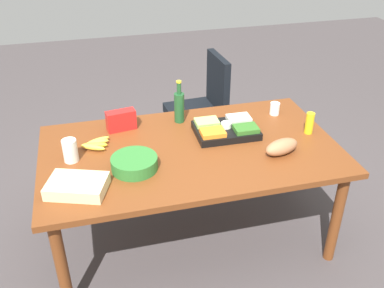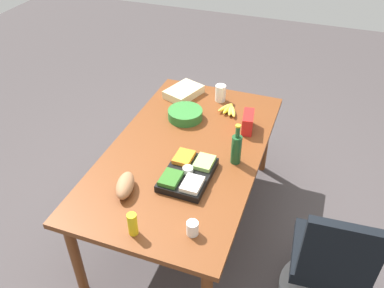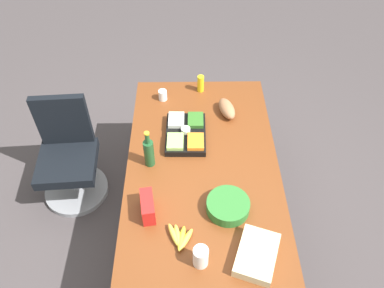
% 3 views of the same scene
% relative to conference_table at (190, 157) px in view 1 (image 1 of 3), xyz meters
% --- Properties ---
extents(ground_plane, '(10.00, 10.00, 0.00)m').
position_rel_conference_table_xyz_m(ground_plane, '(0.00, 0.00, -0.68)').
color(ground_plane, '#443E3E').
extents(conference_table, '(1.92, 1.09, 0.75)m').
position_rel_conference_table_xyz_m(conference_table, '(0.00, 0.00, 0.00)').
color(conference_table, brown).
rests_on(conference_table, ground).
extents(office_chair, '(0.56, 0.56, 0.94)m').
position_rel_conference_table_xyz_m(office_chair, '(0.38, 1.12, -0.33)').
color(office_chair, gray).
rests_on(office_chair, ground).
extents(paper_cup, '(0.09, 0.09, 0.09)m').
position_rel_conference_table_xyz_m(paper_cup, '(0.72, 0.31, 0.12)').
color(paper_cup, white).
rests_on(paper_cup, conference_table).
extents(bread_loaf, '(0.26, 0.17, 0.10)m').
position_rel_conference_table_xyz_m(bread_loaf, '(0.54, -0.21, 0.12)').
color(bread_loaf, '#A06B47').
rests_on(bread_loaf, conference_table).
extents(veggie_tray, '(0.43, 0.31, 0.09)m').
position_rel_conference_table_xyz_m(veggie_tray, '(0.28, 0.12, 0.11)').
color(veggie_tray, black).
rests_on(veggie_tray, conference_table).
extents(sheet_cake, '(0.38, 0.32, 0.07)m').
position_rel_conference_table_xyz_m(sheet_cake, '(-0.72, -0.29, 0.11)').
color(sheet_cake, beige).
rests_on(sheet_cake, conference_table).
extents(wine_bottle, '(0.07, 0.07, 0.31)m').
position_rel_conference_table_xyz_m(wine_bottle, '(0.01, 0.38, 0.19)').
color(wine_bottle, '#1D4E27').
rests_on(wine_bottle, conference_table).
extents(salad_bowl, '(0.32, 0.32, 0.08)m').
position_rel_conference_table_xyz_m(salad_bowl, '(-0.38, -0.15, 0.11)').
color(salad_bowl, '#2D712D').
rests_on(salad_bowl, conference_table).
extents(mayo_jar, '(0.10, 0.10, 0.15)m').
position_rel_conference_table_xyz_m(mayo_jar, '(-0.75, 0.04, 0.15)').
color(mayo_jar, white).
rests_on(mayo_jar, conference_table).
extents(chip_bag_red, '(0.21, 0.11, 0.14)m').
position_rel_conference_table_xyz_m(chip_bag_red, '(-0.40, 0.36, 0.14)').
color(chip_bag_red, red).
rests_on(chip_bag_red, conference_table).
extents(mustard_bottle, '(0.06, 0.06, 0.15)m').
position_rel_conference_table_xyz_m(mustard_bottle, '(0.84, -0.01, 0.15)').
color(mustard_bottle, yellow).
rests_on(mustard_bottle, conference_table).
extents(banana_bunch, '(0.20, 0.18, 0.04)m').
position_rel_conference_table_xyz_m(banana_bunch, '(-0.60, 0.16, 0.10)').
color(banana_bunch, yellow).
rests_on(banana_bunch, conference_table).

